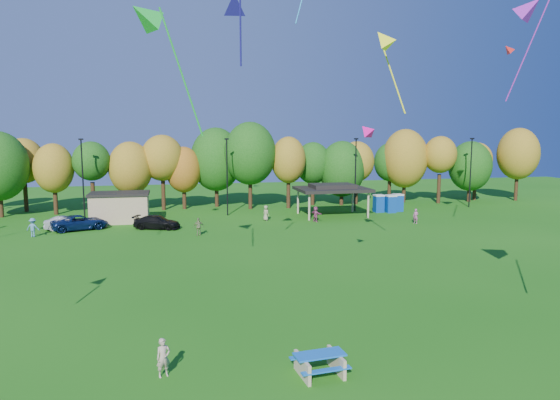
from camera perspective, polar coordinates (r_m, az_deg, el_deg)
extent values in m
plane|color=#19600F|center=(21.18, 1.18, -19.05)|extent=(160.00, 160.00, 0.00)
cylinder|color=black|center=(65.97, -29.29, -0.20)|extent=(0.50, 0.50, 3.56)
cylinder|color=black|center=(69.39, -27.06, 0.36)|extent=(0.50, 0.50, 3.79)
ellipsoid|color=olive|center=(69.04, -27.27, 4.01)|extent=(4.94, 4.94, 5.58)
cylinder|color=black|center=(65.33, -24.27, -0.07)|extent=(0.50, 0.50, 3.34)
ellipsoid|color=olive|center=(64.98, -24.45, 3.34)|extent=(4.61, 4.61, 5.88)
cylinder|color=black|center=(64.39, -20.57, 0.23)|extent=(0.50, 0.50, 3.82)
ellipsoid|color=#144C0F|center=(64.02, -20.75, 4.18)|extent=(4.43, 4.43, 4.73)
cylinder|color=black|center=(64.58, -16.59, 0.16)|extent=(0.50, 0.50, 3.25)
ellipsoid|color=olive|center=(64.23, -16.72, 3.52)|extent=(5.33, 5.33, 6.53)
cylinder|color=black|center=(64.93, -13.18, 0.63)|extent=(0.50, 0.50, 3.96)
ellipsoid|color=olive|center=(64.57, -13.30, 4.70)|extent=(5.31, 5.31, 5.82)
cylinder|color=black|center=(65.27, -10.88, 0.32)|extent=(0.50, 0.50, 3.05)
ellipsoid|color=#995914|center=(64.93, -10.96, 3.43)|extent=(4.54, 4.54, 5.87)
cylinder|color=black|center=(66.65, -7.25, 0.85)|extent=(0.50, 0.50, 3.77)
ellipsoid|color=#144C0F|center=(66.29, -7.31, 4.63)|extent=(6.69, 6.69, 8.35)
cylinder|color=black|center=(64.16, -3.41, 0.87)|extent=(0.50, 0.50, 4.28)
ellipsoid|color=#144C0F|center=(63.78, -3.45, 5.34)|extent=(6.64, 6.64, 8.01)
cylinder|color=black|center=(64.82, 0.96, 0.72)|extent=(0.50, 0.50, 3.76)
ellipsoid|color=olive|center=(64.46, 0.97, 4.60)|extent=(4.49, 4.49, 6.02)
cylinder|color=black|center=(67.79, 3.75, 0.86)|extent=(0.50, 0.50, 3.43)
ellipsoid|color=#144C0F|center=(67.45, 3.78, 4.24)|extent=(4.77, 4.77, 5.63)
cylinder|color=black|center=(68.17, 7.04, 0.65)|extent=(0.50, 0.50, 2.95)
ellipsoid|color=#144C0F|center=(67.85, 7.09, 3.55)|extent=(6.14, 6.14, 7.54)
cylinder|color=black|center=(69.35, 8.69, 0.98)|extent=(0.50, 0.50, 3.52)
ellipsoid|color=olive|center=(69.02, 8.75, 4.37)|extent=(4.78, 4.78, 5.53)
cylinder|color=black|center=(73.08, 12.38, 1.16)|extent=(0.50, 0.50, 3.39)
ellipsoid|color=#144C0F|center=(72.77, 12.46, 4.25)|extent=(4.54, 4.54, 5.46)
cylinder|color=black|center=(72.62, 13.98, 1.21)|extent=(0.50, 0.50, 3.72)
ellipsoid|color=olive|center=(72.30, 14.09, 4.62)|extent=(6.32, 6.32, 8.24)
cylinder|color=black|center=(72.91, 17.69, 1.23)|extent=(0.50, 0.50, 4.06)
ellipsoid|color=olive|center=(72.58, 17.83, 4.95)|extent=(4.50, 4.50, 5.13)
cylinder|color=black|center=(76.07, 20.79, 0.96)|extent=(0.50, 0.50, 3.05)
ellipsoid|color=#144C0F|center=(75.78, 20.91, 3.64)|extent=(5.97, 5.97, 7.05)
cylinder|color=black|center=(78.38, 21.35, 1.30)|extent=(0.50, 0.50, 3.55)
ellipsoid|color=olive|center=(78.09, 21.50, 4.32)|extent=(4.60, 4.60, 4.99)
cylinder|color=black|center=(80.10, 25.38, 1.40)|extent=(0.50, 0.50, 4.07)
ellipsoid|color=olive|center=(79.80, 25.57, 4.79)|extent=(5.83, 5.83, 7.42)
cylinder|color=black|center=(59.40, -21.60, 2.13)|extent=(0.16, 0.16, 9.00)
cube|color=black|center=(59.20, -21.81, 6.47)|extent=(0.50, 0.25, 0.18)
cylinder|color=black|center=(58.99, -6.06, 2.57)|extent=(0.16, 0.16, 9.00)
cube|color=black|center=(58.79, -6.12, 6.95)|extent=(0.50, 0.25, 0.18)
cylinder|color=black|center=(62.79, 8.62, 2.82)|extent=(0.16, 0.16, 9.00)
cube|color=black|center=(62.60, 8.70, 6.93)|extent=(0.50, 0.25, 0.18)
cylinder|color=black|center=(70.13, 20.94, 2.89)|extent=(0.16, 0.16, 9.00)
cube|color=black|center=(69.96, 21.11, 6.57)|extent=(0.50, 0.25, 0.18)
cube|color=tan|center=(57.25, -17.82, -0.91)|extent=(6.00, 4.00, 3.00)
cube|color=black|center=(57.05, -17.88, 0.70)|extent=(6.30, 4.30, 0.25)
cylinder|color=tan|center=(55.57, 3.36, -0.81)|extent=(0.24, 0.24, 3.00)
cylinder|color=tan|center=(57.85, 10.05, -0.58)|extent=(0.24, 0.24, 3.00)
cylinder|color=tan|center=(60.36, 2.07, -0.15)|extent=(0.24, 0.24, 3.00)
cylinder|color=tan|center=(62.46, 8.30, 0.04)|extent=(0.24, 0.24, 3.00)
cube|color=black|center=(58.76, 6.00, 1.23)|extent=(8.20, 6.20, 0.35)
cube|color=black|center=(58.72, 6.00, 1.62)|extent=(5.00, 3.50, 0.45)
cube|color=#0B3C96|center=(62.64, 11.21, -0.47)|extent=(1.10, 1.10, 2.00)
cube|color=silver|center=(62.50, 11.23, 0.52)|extent=(1.15, 1.15, 0.18)
cube|color=#0B3C96|center=(62.63, 12.52, -0.50)|extent=(1.10, 1.10, 2.00)
cube|color=silver|center=(62.50, 12.54, 0.49)|extent=(1.15, 1.15, 0.18)
cube|color=#0B3C96|center=(63.86, 13.29, -0.38)|extent=(1.10, 1.10, 2.00)
cube|color=silver|center=(63.72, 13.32, 0.60)|extent=(1.15, 1.15, 0.18)
cube|color=tan|center=(20.63, 2.56, -18.57)|extent=(0.29, 1.63, 0.81)
cube|color=tan|center=(21.13, 6.45, -17.94)|extent=(0.29, 1.63, 0.81)
cube|color=blue|center=(20.69, 4.55, -17.17)|extent=(2.09, 1.03, 0.07)
cube|color=blue|center=(20.26, 5.33, -18.82)|extent=(2.03, 0.47, 0.06)
cube|color=blue|center=(21.41, 3.80, -17.29)|extent=(2.03, 0.47, 0.06)
imported|color=tan|center=(21.01, -13.19, -17.13)|extent=(0.66, 0.55, 1.56)
imported|color=#A2A2A7|center=(54.75, -23.30, -2.42)|extent=(4.19, 2.07, 1.32)
imported|color=#0C1D4A|center=(53.92, -21.91, -2.40)|extent=(5.91, 4.17, 1.50)
imported|color=black|center=(52.08, -13.87, -2.48)|extent=(5.07, 3.36, 1.36)
imported|color=#B25489|center=(55.50, 15.24, -1.80)|extent=(0.65, 0.70, 1.61)
imported|color=#959266|center=(55.38, -1.63, -1.50)|extent=(0.89, 1.00, 1.71)
imported|color=teal|center=(51.92, -26.40, -2.84)|extent=(1.25, 0.85, 1.79)
imported|color=#AC4778|center=(54.77, 4.10, -1.62)|extent=(1.16, 1.65, 1.71)
imported|color=olive|center=(47.80, -9.28, -3.03)|extent=(1.05, 0.58, 1.70)
cone|color=#F7FA1A|center=(33.62, 11.66, 17.56)|extent=(2.15, 2.06, 1.69)
cylinder|color=#F7FA1A|center=(34.60, 12.80, 13.47)|extent=(1.50, 1.16, 4.73)
cone|color=navy|center=(31.31, -5.23, 21.57)|extent=(1.72, 2.12, 1.96)
cylinder|color=navy|center=(29.79, -4.54, 18.76)|extent=(0.31, 1.46, 3.79)
cone|color=purple|center=(46.73, 26.68, 19.02)|extent=(3.24, 3.36, 2.70)
cylinder|color=purple|center=(43.72, 26.44, 15.08)|extent=(1.82, 2.29, 7.55)
cone|color=green|center=(29.54, -15.22, 19.66)|extent=(2.79, 2.56, 2.31)
cylinder|color=green|center=(28.08, -11.14, 13.91)|extent=(2.27, 1.20, 6.61)
cone|color=#F10D8A|center=(30.39, 9.82, 7.85)|extent=(1.36, 1.44, 1.16)
cone|color=red|center=(54.56, 24.62, 15.40)|extent=(1.49, 1.28, 1.26)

